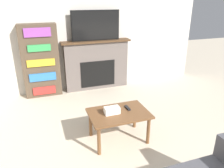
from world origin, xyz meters
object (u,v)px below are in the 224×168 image
coffee_table (119,116)px  fireplace (97,65)px  tv (96,26)px  bookshelf (41,61)px

coffee_table → fireplace: bearing=83.1°
fireplace → tv: 0.89m
tv → coffee_table: tv is taller
tv → coffee_table: 2.38m
coffee_table → tv: bearing=83.0°
fireplace → coffee_table: (-0.26, -2.13, -0.18)m
tv → coffee_table: size_ratio=1.24×
tv → coffee_table: bearing=-97.0°
tv → coffee_table: (-0.26, -2.11, -1.06)m
bookshelf → coffee_table: bearing=-65.3°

